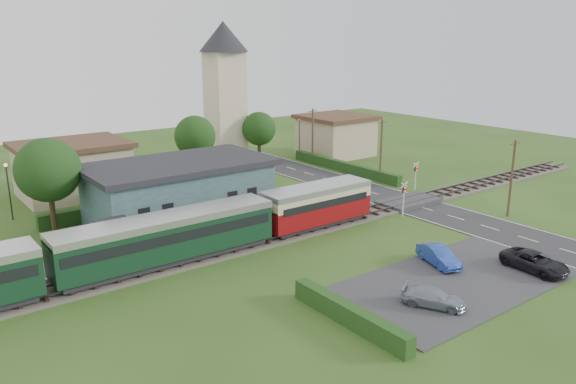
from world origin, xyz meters
TOP-DOWN VIEW (x-y plane):
  - ground at (0.00, 0.00)m, footprint 120.00×120.00m
  - railway_track at (0.00, 2.00)m, footprint 76.00×3.20m
  - road at (10.00, 0.00)m, footprint 6.00×70.00m
  - car_park at (-1.50, -12.00)m, footprint 17.00×9.00m
  - crossing_deck at (10.00, 2.00)m, footprint 6.20×3.40m
  - platform at (-10.00, 5.20)m, footprint 30.00×3.00m
  - equipment_hut at (-18.00, 5.20)m, footprint 2.30×2.30m
  - station_building at (-10.00, 10.99)m, footprint 16.00×9.00m
  - train at (-18.60, 2.00)m, footprint 43.20×2.90m
  - church_tower at (5.00, 28.00)m, footprint 6.00×6.00m
  - house_west at (-15.00, 25.00)m, footprint 10.80×8.80m
  - house_east at (20.00, 24.00)m, footprint 8.80×8.80m
  - hedge_carpark at (-11.00, -12.00)m, footprint 0.80×9.00m
  - hedge_roadside at (14.20, 16.00)m, footprint 0.80×18.00m
  - hedge_station at (-10.00, 15.50)m, footprint 22.00×0.80m
  - tree_a at (-20.00, 14.00)m, footprint 5.20×5.20m
  - tree_b at (-2.00, 23.00)m, footprint 4.60×4.60m
  - tree_c at (8.00, 25.00)m, footprint 4.20×4.20m
  - utility_pole_b at (14.20, -6.00)m, footprint 1.40×0.22m
  - utility_pole_c at (14.20, 10.00)m, footprint 1.40×0.22m
  - utility_pole_d at (14.20, 22.00)m, footprint 1.40×0.22m
  - crossing_signal_near at (6.40, -0.41)m, footprint 0.84×0.28m
  - crossing_signal_far at (13.60, 4.39)m, footprint 0.84×0.28m
  - streetlamp_west at (-22.00, 20.00)m, footprint 0.30×0.30m
  - streetlamp_east at (16.00, 27.00)m, footprint 0.30×0.30m
  - car_on_road at (10.65, 11.36)m, footprint 3.66×2.60m
  - car_park_blue at (-0.05, -9.50)m, footprint 2.52×4.18m
  - car_park_silver at (-5.50, -13.45)m, footprint 3.25×4.11m
  - car_park_dark at (4.39, -14.23)m, footprint 2.42×4.77m
  - pedestrian_near at (-2.45, 5.29)m, footprint 0.66×0.51m
  - pedestrian_far at (-14.02, 5.56)m, footprint 0.88×1.00m

SIDE VIEW (x-z plane):
  - ground at x=0.00m, z-range 0.00..0.00m
  - road at x=10.00m, z-range 0.00..0.05m
  - car_park at x=-1.50m, z-range 0.00..0.08m
  - railway_track at x=0.00m, z-range -0.13..0.36m
  - crossing_deck at x=10.00m, z-range 0.00..0.45m
  - platform at x=-10.00m, z-range 0.00..0.45m
  - hedge_carpark at x=-11.00m, z-range 0.00..1.20m
  - hedge_roadside at x=14.20m, z-range 0.00..1.20m
  - car_on_road at x=10.65m, z-range 0.05..1.21m
  - car_park_silver at x=-5.50m, z-range 0.08..1.19m
  - hedge_station at x=-10.00m, z-range 0.00..1.30m
  - car_park_dark at x=4.39m, z-range 0.08..1.37m
  - car_park_blue at x=-0.05m, z-range 0.08..1.38m
  - pedestrian_near at x=-2.45m, z-range 0.45..2.05m
  - pedestrian_far at x=-14.02m, z-range 0.45..2.16m
  - equipment_hut at x=-18.00m, z-range 0.47..3.02m
  - crossing_signal_near at x=6.40m, z-range 0.50..3.78m
  - crossing_signal_far at x=13.60m, z-range 0.50..3.78m
  - train at x=-18.60m, z-range 0.48..3.88m
  - station_building at x=-10.00m, z-range 0.04..5.34m
  - house_west at x=-15.00m, z-range 0.04..5.54m
  - house_east at x=20.00m, z-range 0.05..5.55m
  - streetlamp_west at x=-22.00m, z-range 0.46..5.62m
  - streetlamp_east at x=16.00m, z-range 0.46..5.62m
  - utility_pole_b at x=14.20m, z-range 0.13..7.13m
  - utility_pole_c at x=14.20m, z-range 0.13..7.13m
  - utility_pole_d at x=14.20m, z-range 0.13..7.13m
  - tree_c at x=8.00m, z-range 1.26..8.04m
  - tree_b at x=-2.00m, z-range 1.35..8.69m
  - tree_a at x=-20.00m, z-range 1.38..9.38m
  - church_tower at x=5.00m, z-range 1.43..19.03m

